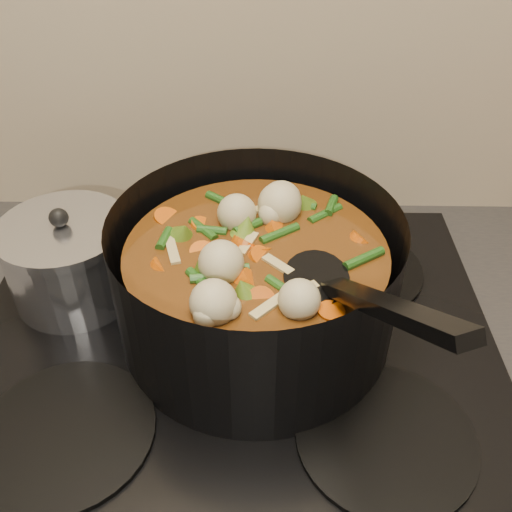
{
  "coord_description": "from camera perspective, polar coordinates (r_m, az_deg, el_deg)",
  "views": [
    {
      "loc": [
        0.04,
        1.47,
        1.43
      ],
      "look_at": [
        0.03,
        1.95,
        1.04
      ],
      "focal_mm": 40.0,
      "sensor_mm": 36.0,
      "label": 1
    }
  ],
  "objects": [
    {
      "name": "stovetop",
      "position": [
        0.69,
        -2.42,
        -8.91
      ],
      "size": [
        0.62,
        0.54,
        0.03
      ],
      "color": "black",
      "rests_on": "counter"
    },
    {
      "name": "stockpot",
      "position": [
        0.64,
        0.05,
        -2.59
      ],
      "size": [
        0.36,
        0.42,
        0.23
      ],
      "rotation": [
        0.0,
        0.0,
        0.18
      ],
      "color": "black",
      "rests_on": "stovetop"
    },
    {
      "name": "saucepan",
      "position": [
        0.74,
        -18.11,
        -0.4
      ],
      "size": [
        0.16,
        0.16,
        0.13
      ],
      "rotation": [
        0.0,
        0.0,
        0.09
      ],
      "color": "silver",
      "rests_on": "stovetop"
    }
  ]
}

